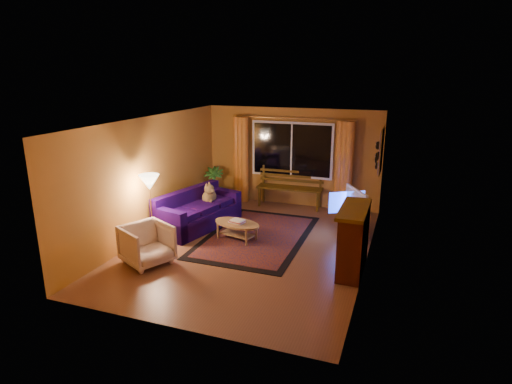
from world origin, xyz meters
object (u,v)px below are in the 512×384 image
(coffee_table, at_px, (237,231))
(armchair, at_px, (147,243))
(sofa, at_px, (198,209))
(floor_lamp, at_px, (151,210))
(tv_console, at_px, (350,225))
(bench, at_px, (290,197))

(coffee_table, bearing_deg, armchair, -124.56)
(sofa, height_order, coffee_table, sofa)
(sofa, xyz_separation_m, floor_lamp, (-0.43, -1.18, 0.30))
(floor_lamp, bearing_deg, coffee_table, 27.48)
(floor_lamp, relative_size, tv_console, 1.34)
(bench, distance_m, armchair, 4.40)
(coffee_table, xyz_separation_m, tv_console, (2.17, 1.05, 0.04))
(sofa, relative_size, tv_console, 1.90)
(sofa, distance_m, tv_console, 3.33)
(armchair, distance_m, coffee_table, 1.95)
(bench, xyz_separation_m, coffee_table, (-0.42, -2.52, -0.06))
(bench, xyz_separation_m, floor_lamp, (-1.94, -3.31, 0.47))
(floor_lamp, xyz_separation_m, coffee_table, (1.51, 0.79, -0.53))
(bench, height_order, tv_console, bench)
(coffee_table, height_order, tv_console, tv_console)
(floor_lamp, bearing_deg, tv_console, 26.57)
(armchair, bearing_deg, bench, 6.28)
(bench, distance_m, floor_lamp, 3.87)
(tv_console, bearing_deg, armchair, -157.13)
(armchair, bearing_deg, sofa, 26.23)
(sofa, distance_m, floor_lamp, 1.29)
(bench, bearing_deg, armchair, -112.98)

